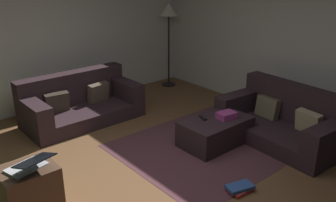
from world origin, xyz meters
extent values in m
plane|color=brown|center=(0.00, 0.00, 0.00)|extent=(6.40, 6.40, 0.00)
cube|color=beige|center=(0.00, 3.14, 1.30)|extent=(6.40, 0.12, 2.60)
cube|color=beige|center=(3.14, 0.00, 1.30)|extent=(0.12, 6.40, 2.60)
cube|color=#2D1E23|center=(0.37, 2.15, 0.11)|extent=(1.82, 0.91, 0.23)
cube|color=#2D1E23|center=(0.36, 2.47, 0.49)|extent=(1.81, 0.26, 0.52)
cube|color=#2D1E23|center=(1.15, 2.16, 0.38)|extent=(0.25, 0.89, 0.30)
cube|color=#2D1E23|center=(-0.42, 2.14, 0.38)|extent=(0.25, 0.89, 0.30)
cube|color=brown|center=(0.73, 2.28, 0.38)|extent=(0.38, 0.22, 0.31)
cube|color=#372D24|center=(0.00, 2.27, 0.38)|extent=(0.38, 0.20, 0.31)
cube|color=#2D1E23|center=(2.15, -0.27, 0.11)|extent=(1.04, 1.77, 0.22)
cube|color=#2D1E23|center=(2.49, -0.29, 0.49)|extent=(0.35, 1.73, 0.54)
cube|color=#2D1E23|center=(2.10, -1.01, 0.37)|extent=(0.94, 0.30, 0.31)
cube|color=#2D1E23|center=(2.20, 0.47, 0.37)|extent=(0.94, 0.30, 0.31)
cube|color=tan|center=(2.27, -0.62, 0.37)|extent=(0.21, 0.38, 0.31)
cube|color=brown|center=(2.32, 0.06, 0.37)|extent=(0.19, 0.37, 0.31)
cube|color=#2D1E23|center=(1.41, 0.26, 0.18)|extent=(0.99, 0.59, 0.36)
cube|color=#B23F8C|center=(1.55, 0.20, 0.41)|extent=(0.28, 0.22, 0.09)
cube|color=black|center=(1.30, 0.41, 0.37)|extent=(0.10, 0.17, 0.02)
cube|color=#4C3323|center=(-1.13, 0.40, 0.26)|extent=(0.52, 0.44, 0.52)
cube|color=silver|center=(-1.13, 0.40, 0.53)|extent=(0.40, 0.32, 0.02)
cube|color=black|center=(-1.09, 0.25, 0.66)|extent=(0.40, 0.31, 0.08)
cube|color=#B7332D|center=(0.77, -0.72, 0.02)|extent=(0.29, 0.17, 0.04)
cube|color=#2D5193|center=(0.75, -0.71, 0.06)|extent=(0.33, 0.24, 0.04)
cylinder|color=black|center=(2.64, 2.71, 0.01)|extent=(0.28, 0.28, 0.02)
cylinder|color=black|center=(2.64, 2.71, 0.72)|extent=(0.04, 0.04, 1.44)
cone|color=beige|center=(2.64, 2.71, 1.56)|extent=(0.36, 0.36, 0.24)
cube|color=#522E34|center=(1.41, 0.26, 0.00)|extent=(2.60, 2.00, 0.01)
camera|label=1|loc=(-2.03, -2.76, 2.34)|focal=38.37mm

